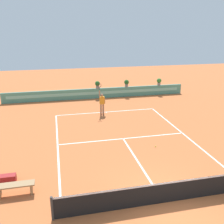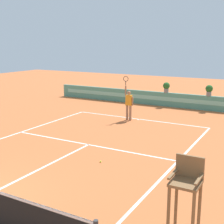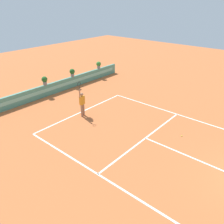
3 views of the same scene
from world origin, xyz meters
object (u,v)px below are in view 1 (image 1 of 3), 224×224
(gear_bag, at_px, (8,179))
(potted_plant_far_right, at_px, (159,81))
(tennis_ball_near_baseline, at_px, (156,146))
(potted_plant_right, at_px, (127,83))
(bench_courtside, at_px, (15,187))
(potted_plant_centre, at_px, (97,84))
(tennis_player, at_px, (102,102))

(gear_bag, distance_m, potted_plant_far_right, 18.70)
(tennis_ball_near_baseline, relative_size, potted_plant_far_right, 0.09)
(potted_plant_far_right, distance_m, potted_plant_right, 3.50)
(gear_bag, xyz_separation_m, potted_plant_right, (9.42, 13.46, 1.23))
(bench_courtside, xyz_separation_m, potted_plant_right, (8.95, 14.51, 1.04))
(potted_plant_far_right, xyz_separation_m, potted_plant_centre, (-6.47, 0.00, 0.00))
(potted_plant_right, height_order, potted_plant_centre, same)
(tennis_player, bearing_deg, potted_plant_far_right, 35.85)
(gear_bag, bearing_deg, potted_plant_centre, 64.39)
(potted_plant_right, bearing_deg, tennis_ball_near_baseline, -97.13)
(tennis_ball_near_baseline, xyz_separation_m, potted_plant_far_right, (4.94, 11.54, 1.38))
(potted_plant_right, bearing_deg, potted_plant_centre, 180.00)
(bench_courtside, distance_m, tennis_ball_near_baseline, 8.08)
(gear_bag, bearing_deg, tennis_ball_near_baseline, 13.51)
(gear_bag, distance_m, potted_plant_right, 16.48)
(bench_courtside, height_order, gear_bag, bench_courtside)
(gear_bag, height_order, potted_plant_right, potted_plant_right)
(potted_plant_far_right, bearing_deg, potted_plant_centre, 180.00)
(potted_plant_far_right, bearing_deg, tennis_player, -144.15)
(potted_plant_right, bearing_deg, bench_courtside, -121.67)
(bench_courtside, xyz_separation_m, gear_bag, (-0.47, 1.05, -0.20))
(tennis_ball_near_baseline, height_order, potted_plant_far_right, potted_plant_far_right)
(potted_plant_far_right, bearing_deg, potted_plant_right, 180.00)
(tennis_ball_near_baseline, bearing_deg, potted_plant_far_right, 66.81)
(bench_courtside, xyz_separation_m, potted_plant_centre, (5.98, 14.51, 1.04))
(potted_plant_far_right, relative_size, potted_plant_right, 1.00)
(bench_courtside, height_order, tennis_player, tennis_player)
(gear_bag, bearing_deg, potted_plant_far_right, 46.17)
(gear_bag, xyz_separation_m, potted_plant_centre, (6.45, 13.46, 1.23))
(tennis_player, bearing_deg, gear_bag, -125.25)
(potted_plant_far_right, bearing_deg, bench_courtside, -130.63)
(tennis_player, xyz_separation_m, potted_plant_right, (3.46, 5.03, 0.36))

